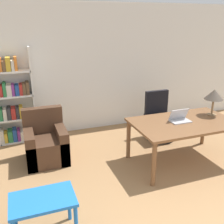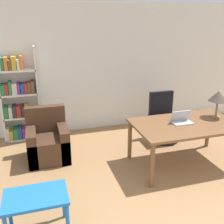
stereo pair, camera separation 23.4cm
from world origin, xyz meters
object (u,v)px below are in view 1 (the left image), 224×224
laptop (180,119)px  bookshelf (12,100)px  desk (184,126)px  side_table_blue (43,205)px  armchair (46,144)px  table_lamp (214,95)px  office_chair (159,118)px

laptop → bookshelf: size_ratio=0.18×
desk → bookshelf: bearing=145.2°
side_table_blue → armchair: (0.23, 1.81, -0.14)m
laptop → table_lamp: size_ratio=0.72×
armchair → laptop: bearing=-21.7°
laptop → office_chair: office_chair is taller
side_table_blue → armchair: armchair is taller
side_table_blue → desk: bearing=20.9°
desk → side_table_blue: bearing=-159.1°
office_chair → armchair: size_ratio=1.10×
laptop → office_chair: bearing=78.2°
desk → table_lamp: size_ratio=3.72×
bookshelf → side_table_blue: bearing=-84.8°
laptop → office_chair: size_ratio=0.34×
table_lamp → office_chair: (-0.51, 0.90, -0.67)m
office_chair → side_table_blue: (-2.55, -1.95, 0.00)m
office_chair → bookshelf: 2.95m
armchair → bookshelf: bearing=116.6°
desk → laptop: size_ratio=5.17×
bookshelf → armchair: bearing=-63.4°
laptop → side_table_blue: 2.56m
bookshelf → laptop: bearing=-34.8°
desk → side_table_blue: 2.59m
laptop → armchair: 2.33m
desk → laptop: laptop is taller
desk → table_lamp: bearing=10.5°
laptop → table_lamp: table_lamp is taller
table_lamp → office_chair: bearing=119.6°
desk → office_chair: size_ratio=1.77×
desk → side_table_blue: (-2.41, -0.92, -0.22)m
office_chair → bookshelf: (-2.80, 0.83, 0.43)m
table_lamp → laptop: bearing=-174.0°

